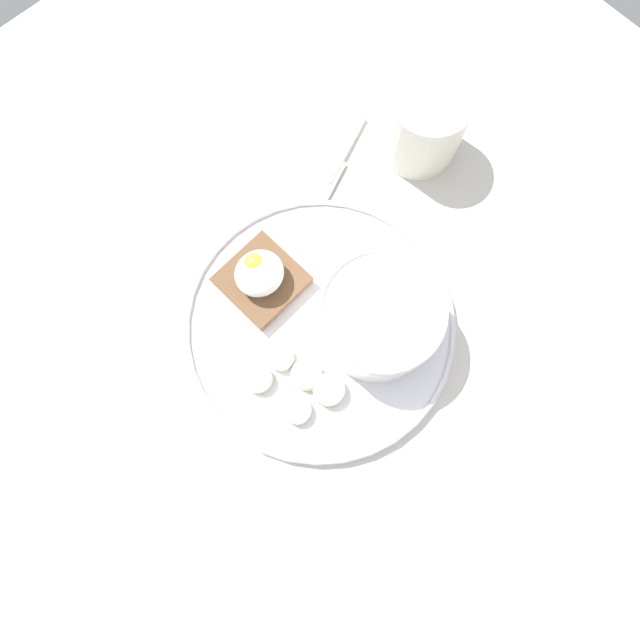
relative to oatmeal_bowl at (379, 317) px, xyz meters
The scene contains 12 objects.
ground_plane 8.47cm from the oatmeal_bowl, 135.50° to the left, with size 120.00×120.00×2.00cm, color beige.
plate 7.39cm from the oatmeal_bowl, 135.50° to the left, with size 30.76×30.76×1.60cm.
oatmeal_bowl is the anchor object (origin of this frame).
toast_slice 14.13cm from the oatmeal_bowl, 115.42° to the left, with size 8.72×8.72×1.61cm.
poached_egg 13.94cm from the oatmeal_bowl, 115.15° to the left, with size 5.54×5.23×3.78cm.
banana_slice_front 13.27cm from the oatmeal_bowl, behind, with size 3.87×3.79×1.45cm.
banana_slice_left 14.53cm from the oatmeal_bowl, 163.90° to the left, with size 4.10×4.14×1.36cm.
banana_slice_back 10.06cm from the oatmeal_bowl, behind, with size 4.42×4.49×1.61cm.
banana_slice_right 11.59cm from the oatmeal_bowl, 157.11° to the left, with size 3.29×3.24×1.34cm.
banana_slice_inner 9.54cm from the oatmeal_bowl, 169.23° to the right, with size 4.90×4.90×1.53cm.
coffee_mug 24.30cm from the oatmeal_bowl, 32.61° to the left, with size 9.82×11.60×8.95cm.
knife 21.96cm from the oatmeal_bowl, 56.72° to the left, with size 13.45×6.21×0.80cm.
Camera 1 is at (-9.12, -9.73, 57.66)cm, focal length 28.00 mm.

